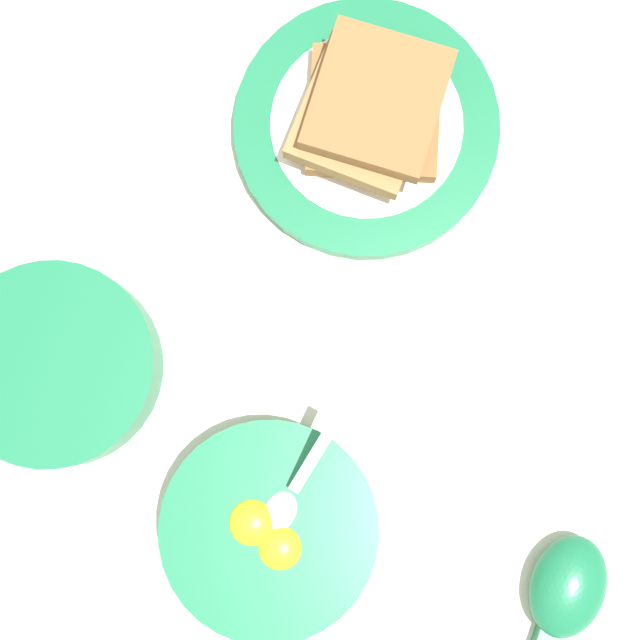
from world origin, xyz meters
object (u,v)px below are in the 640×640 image
egg_bowl (270,528)px  congee_bowl (57,363)px  soup_spoon (560,608)px  toast_sandwich (372,110)px  toast_plate (366,128)px

egg_bowl → congee_bowl: egg_bowl is taller
soup_spoon → toast_sandwich: bearing=47.3°
soup_spoon → congee_bowl: bearing=91.1°
soup_spoon → toast_plate: bearing=47.7°
egg_bowl → toast_sandwich: bearing=13.1°
egg_bowl → soup_spoon: size_ratio=0.90×
toast_plate → soup_spoon: (-0.22, -0.25, 0.01)m
toast_sandwich → soup_spoon: size_ratio=0.69×
toast_plate → soup_spoon: size_ratio=1.09×
egg_bowl → congee_bowl: bearing=79.9°
toast_plate → toast_sandwich: bearing=-20.0°
toast_plate → congee_bowl: congee_bowl is taller
soup_spoon → congee_bowl: congee_bowl is taller
toast_plate → soup_spoon: 0.33m
toast_sandwich → congee_bowl: (-0.23, 0.11, -0.02)m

